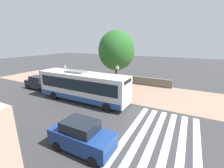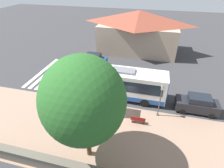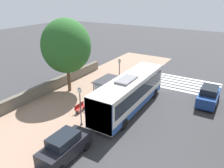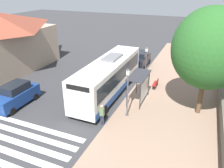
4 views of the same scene
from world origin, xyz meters
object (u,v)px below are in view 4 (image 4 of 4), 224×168
object	(u,v)px
pedestrian	(102,113)
shade_tree	(210,49)
bus	(109,76)
street_lamp_near	(128,89)
parked_car_behind_bus	(141,59)
street_lamp_far	(146,60)
bus_shelter	(140,80)
bench	(156,84)
parked_car_far_lane	(16,95)

from	to	relation	value
pedestrian	shade_tree	bearing A→B (deg)	-144.73
bus	street_lamp_near	distance (m)	4.39
parked_car_behind_bus	street_lamp_far	bearing A→B (deg)	113.05
bus	parked_car_behind_bus	world-z (taller)	bus
bus_shelter	street_lamp_far	size ratio (longest dim) A/B	0.87
bench	street_lamp_far	world-z (taller)	street_lamp_far
shade_tree	parked_car_behind_bus	size ratio (longest dim) A/B	2.03
bus	parked_car_far_lane	xyz separation A→B (m)	(6.84, 5.32, -0.90)
pedestrian	street_lamp_near	world-z (taller)	street_lamp_near
bus_shelter	parked_car_behind_bus	bearing A→B (deg)	-74.57
pedestrian	parked_car_behind_bus	bearing A→B (deg)	-86.13
bus	street_lamp_near	xyz separation A→B (m)	(-3.00, 3.15, 0.60)
street_lamp_near	pedestrian	bearing A→B (deg)	55.82
bus_shelter	parked_car_behind_bus	distance (m)	9.71
street_lamp_far	bench	bearing A→B (deg)	131.36
street_lamp_near	parked_car_far_lane	distance (m)	10.18
parked_car_behind_bus	street_lamp_near	bearing A→B (deg)	100.79
pedestrian	parked_car_far_lane	bearing A→B (deg)	1.17
street_lamp_far	bus	bearing A→B (deg)	64.73
street_lamp_near	shade_tree	xyz separation A→B (m)	(-5.46, -2.83, 3.10)
bus	parked_car_behind_bus	size ratio (longest dim) A/B	2.66
bus_shelter	bench	distance (m)	3.93
pedestrian	street_lamp_far	distance (m)	10.26
bench	parked_car_far_lane	distance (m)	13.77
bus_shelter	shade_tree	size ratio (longest dim) A/B	0.37
pedestrian	parked_car_far_lane	size ratio (longest dim) A/B	0.41
pedestrian	parked_car_behind_bus	distance (m)	14.15
street_lamp_near	street_lamp_far	distance (m)	8.20
shade_tree	bench	bearing A→B (deg)	-37.98
pedestrian	bench	xyz separation A→B (m)	(-2.37, -8.29, -0.59)
shade_tree	parked_car_behind_bus	xyz separation A→B (m)	(7.77, -9.29, -4.64)
bus_shelter	parked_car_behind_bus	xyz separation A→B (m)	(2.56, -9.29, -1.19)
street_lamp_near	parked_car_far_lane	size ratio (longest dim) A/B	0.96
street_lamp_far	street_lamp_near	bearing A→B (deg)	94.40
pedestrian	bench	distance (m)	8.64
bus	street_lamp_near	bearing A→B (deg)	133.56
shade_tree	parked_car_behind_bus	bearing A→B (deg)	-50.09
bus	street_lamp_far	distance (m)	5.56
pedestrian	bus	bearing A→B (deg)	-72.30
bus	parked_car_far_lane	size ratio (longest dim) A/B	2.63
parked_car_far_lane	bus_shelter	bearing A→B (deg)	-153.65
parked_car_behind_bus	parked_car_far_lane	distance (m)	16.15
bus_shelter	pedestrian	size ratio (longest dim) A/B	1.83
bus	street_lamp_far	xyz separation A→B (m)	(-2.37, -5.02, 0.37)
street_lamp_near	parked_car_behind_bus	bearing A→B (deg)	-79.21
bus_shelter	pedestrian	xyz separation A→B (m)	(1.61, 4.82, -1.08)
bus	street_lamp_far	size ratio (longest dim) A/B	3.03
bench	street_lamp_far	xyz separation A→B (m)	(1.65, -1.87, 1.79)
bus_shelter	street_lamp_near	xyz separation A→B (m)	(0.25, 2.83, 0.35)
bus	bench	xyz separation A→B (m)	(-4.01, -3.15, -1.42)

